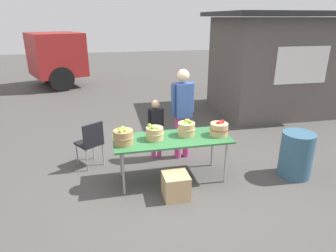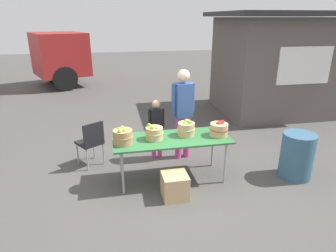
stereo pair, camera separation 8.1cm
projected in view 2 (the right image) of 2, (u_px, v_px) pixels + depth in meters
The scene contains 12 objects.
ground_plane at pixel (172, 178), 5.02m from camera, with size 40.00×40.00×0.00m, color #474442.
market_table at pixel (172, 141), 4.78m from camera, with size 1.90×0.76×0.75m.
apple_basket_green_0 at pixel (123, 136), 4.51m from camera, with size 0.32×0.32×0.28m.
apple_basket_green_1 at pixel (154, 133), 4.68m from camera, with size 0.30×0.30×0.25m.
apple_basket_green_2 at pixel (186, 128), 4.84m from camera, with size 0.30×0.30×0.27m.
apple_basket_red_0 at pixel (219, 129), 4.83m from camera, with size 0.31×0.31×0.26m.
vendor_adult at pixel (183, 108), 5.45m from camera, with size 0.45×0.28×1.73m.
child_customer at pixel (156, 124), 5.55m from camera, with size 0.31×0.16×1.16m.
food_kiosk at pixel (276, 63), 8.21m from camera, with size 3.54×2.95×2.74m.
folding_chair at pixel (91, 140), 5.29m from camera, with size 0.55×0.55×0.86m.
trash_barrel at pixel (297, 156), 4.96m from camera, with size 0.54×0.54×0.79m, color #335972.
produce_crate at pixel (175, 186), 4.45m from camera, with size 0.38×0.38×0.38m, color tan.
Camera 2 is at (-0.95, -4.29, 2.59)m, focal length 31.31 mm.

